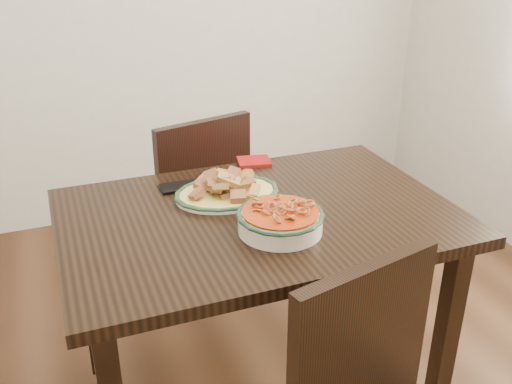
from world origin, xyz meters
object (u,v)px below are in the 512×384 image
object	(u,v)px
chair_far	(194,201)
smartphone	(182,186)
dining_table	(258,237)
noodle_bowl	(280,218)
fish_plate	(227,184)

from	to	relation	value
chair_far	smartphone	distance (m)	0.48
dining_table	noodle_bowl	bearing A→B (deg)	-84.03
dining_table	smartphone	world-z (taller)	smartphone
dining_table	smartphone	distance (m)	0.34
dining_table	noodle_bowl	xyz separation A→B (m)	(0.01, -0.14, 0.14)
fish_plate	noodle_bowl	xyz separation A→B (m)	(0.07, -0.28, -0.00)
fish_plate	noodle_bowl	world-z (taller)	fish_plate
noodle_bowl	chair_far	bearing A→B (deg)	94.42
chair_far	noodle_bowl	distance (m)	0.85
chair_far	noodle_bowl	size ratio (longest dim) A/B	3.39
noodle_bowl	smartphone	distance (m)	0.45
dining_table	noodle_bowl	size ratio (longest dim) A/B	4.74
dining_table	chair_far	bearing A→B (deg)	94.08
fish_plate	smartphone	xyz separation A→B (m)	(-0.12, 0.12, -0.04)
fish_plate	smartphone	bearing A→B (deg)	135.36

